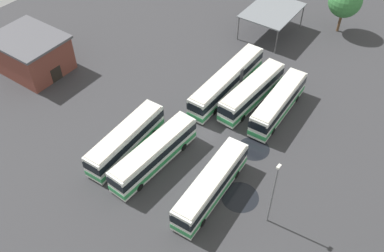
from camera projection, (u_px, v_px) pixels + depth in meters
The scene contains 13 objects.
ground_plane at pixel (205, 131), 54.89m from camera, with size 96.79×96.79×0.00m, color #333335.
bus_row0_slot1 at pixel (227, 81), 59.21m from camera, with size 15.81×3.32×3.57m.
bus_row0_slot2 at pixel (252, 92), 57.58m from camera, with size 12.50×2.69×3.57m.
bus_row0_slot3 at pixel (278, 103), 55.87m from camera, with size 12.38×3.55×3.57m.
bus_row1_slot0 at pixel (126, 140), 51.15m from camera, with size 12.12×3.55×3.57m.
bus_row1_slot1 at pixel (154, 154), 49.55m from camera, with size 12.66×2.63×3.57m.
bus_row1_slot3 at pixel (211, 185), 46.29m from camera, with size 12.52×3.80×3.57m.
depot_building at pixel (32, 53), 62.40m from camera, with size 8.75×10.54×5.53m.
maintenance_shelter at pixel (272, 11), 68.58m from camera, with size 10.49×7.98×4.30m.
lamp_post_by_building at pixel (273, 192), 41.90m from camera, with size 0.56×0.28×8.91m.
tree_northwest at pixel (345, 1), 68.08m from camera, with size 5.36×5.36×8.20m.
puddle_centre_drain at pixel (253, 149), 52.67m from camera, with size 4.01×4.01×0.01m, color black.
puddle_back_corner at pixel (240, 197), 47.45m from camera, with size 4.22×4.22×0.01m, color black.
Camera 1 is at (31.55, 22.59, 38.87)m, focal length 39.94 mm.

